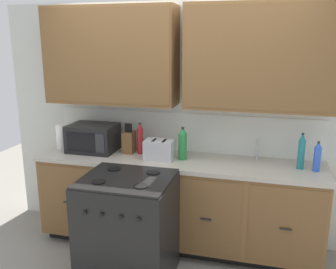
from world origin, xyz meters
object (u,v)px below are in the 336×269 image
(stove_range, at_px, (128,229))
(bottle_teal, at_px, (301,151))
(bottle_red, at_px, (140,139))
(bottle_blue, at_px, (317,157))
(bottle_green, at_px, (183,144))
(toaster, at_px, (159,150))
(microwave, at_px, (93,138))
(knife_block, at_px, (129,142))
(paper_towel_roll, at_px, (62,136))

(stove_range, xyz_separation_m, bottle_teal, (1.41, 0.65, 0.62))
(bottle_red, bearing_deg, bottle_blue, -3.14)
(stove_range, height_order, bottle_green, bottle_green)
(stove_range, height_order, toaster, toaster)
(microwave, bearing_deg, toaster, -6.71)
(stove_range, height_order, bottle_red, bottle_red)
(microwave, bearing_deg, knife_block, 5.54)
(knife_block, bearing_deg, bottle_teal, -2.10)
(stove_range, bearing_deg, toaster, 79.43)
(bottle_teal, bearing_deg, stove_range, -155.20)
(toaster, relative_size, paper_towel_roll, 1.08)
(bottle_teal, bearing_deg, paper_towel_roll, 179.28)
(paper_towel_roll, xyz_separation_m, bottle_green, (1.33, -0.04, 0.02))
(knife_block, relative_size, bottle_teal, 0.93)
(microwave, bearing_deg, bottle_teal, -0.66)
(knife_block, distance_m, bottle_blue, 1.80)
(bottle_blue, xyz_separation_m, bottle_red, (-1.67, 0.09, 0.02))
(stove_range, xyz_separation_m, microwave, (-0.63, 0.68, 0.60))
(toaster, height_order, knife_block, knife_block)
(bottle_red, bearing_deg, stove_range, -79.88)
(toaster, distance_m, paper_towel_roll, 1.11)
(microwave, bearing_deg, paper_towel_roll, 178.98)
(knife_block, xyz_separation_m, bottle_red, (0.12, 0.00, 0.04))
(bottle_blue, relative_size, bottle_teal, 0.82)
(knife_block, bearing_deg, toaster, -19.16)
(stove_range, distance_m, paper_towel_roll, 1.35)
(paper_towel_roll, distance_m, bottle_blue, 2.55)
(stove_range, distance_m, microwave, 1.10)
(toaster, relative_size, bottle_green, 0.88)
(microwave, xyz_separation_m, toaster, (0.74, -0.09, -0.04))
(stove_range, bearing_deg, bottle_green, 63.13)
(microwave, xyz_separation_m, bottle_teal, (2.05, -0.02, 0.02))
(microwave, relative_size, bottle_red, 1.49)
(bottle_teal, distance_m, bottle_red, 1.54)
(bottle_green, bearing_deg, bottle_red, 171.68)
(toaster, relative_size, bottle_blue, 1.03)
(stove_range, bearing_deg, knife_block, 109.26)
(bottle_blue, height_order, bottle_red, bottle_red)
(knife_block, bearing_deg, microwave, -174.46)
(bottle_blue, bearing_deg, paper_towel_roll, 178.64)
(toaster, xyz_separation_m, paper_towel_roll, (-1.11, 0.09, 0.03))
(microwave, bearing_deg, bottle_red, 4.29)
(knife_block, height_order, bottle_teal, bottle_teal)
(bottle_blue, bearing_deg, microwave, 178.59)
(stove_range, relative_size, microwave, 1.98)
(toaster, relative_size, bottle_red, 0.87)
(paper_towel_roll, relative_size, bottle_red, 0.81)
(bottle_green, bearing_deg, paper_towel_roll, 178.48)
(bottle_blue, height_order, bottle_green, bottle_green)
(knife_block, height_order, bottle_blue, knife_block)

